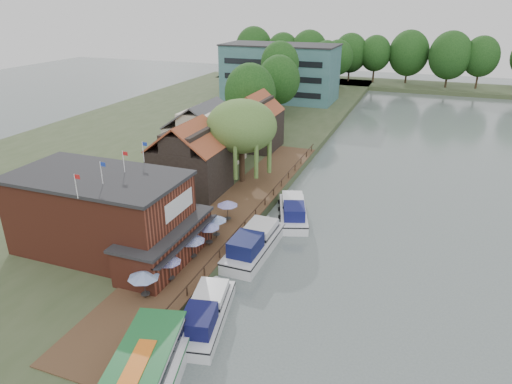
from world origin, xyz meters
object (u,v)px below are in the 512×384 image
(swan, at_px, (171,357))
(cottage_c, at_px, (255,121))
(cottage_a, at_px, (190,157))
(cruiser_1, at_px, (254,240))
(umbrella_0, at_px, (144,285))
(umbrella_2, at_px, (192,247))
(cottage_b, at_px, (205,133))
(willow, at_px, (242,142))
(cruiser_2, at_px, (293,208))
(pub, at_px, (119,216))
(hotel_block, at_px, (280,72))
(umbrella_1, at_px, (170,269))
(cruiser_0, at_px, (206,310))
(umbrella_4, at_px, (216,227))
(umbrella_3, at_px, (209,234))
(umbrella_5, at_px, (228,211))

(swan, bearing_deg, cottage_c, 103.42)
(cottage_a, relative_size, cruiser_1, 0.80)
(umbrella_0, height_order, umbrella_2, same)
(cottage_b, height_order, swan, cottage_b)
(willow, xyz_separation_m, cruiser_2, (8.43, -5.90, -5.02))
(cruiser_1, bearing_deg, umbrella_2, -129.55)
(cottage_a, distance_m, cruiser_2, 13.58)
(cottage_c, bearing_deg, cruiser_1, -69.55)
(pub, distance_m, willow, 20.36)
(umbrella_2, bearing_deg, hotel_block, 101.76)
(willow, relative_size, cruiser_2, 1.06)
(umbrella_1, xyz_separation_m, umbrella_2, (0.08, 3.73, 0.00))
(cruiser_0, bearing_deg, cottage_b, 104.58)
(pub, height_order, cottage_b, cottage_b)
(hotel_block, relative_size, swan, 57.73)
(umbrella_1, height_order, cruiser_2, umbrella_1)
(umbrella_0, height_order, cruiser_0, umbrella_0)
(hotel_block, xyz_separation_m, umbrella_4, (14.82, -65.69, -4.86))
(umbrella_0, bearing_deg, umbrella_3, 83.85)
(hotel_block, distance_m, umbrella_4, 67.52)
(umbrella_4, xyz_separation_m, cruiser_0, (4.07, -10.49, -1.12))
(cottage_a, bearing_deg, cottage_c, 86.99)
(swan, bearing_deg, umbrella_1, 120.06)
(cottage_a, bearing_deg, cruiser_2, -3.97)
(umbrella_0, distance_m, cruiser_2, 20.41)
(pub, relative_size, cruiser_2, 2.03)
(umbrella_2, distance_m, cruiser_2, 14.22)
(cottage_b, relative_size, cottage_c, 1.13)
(hotel_block, bearing_deg, cottage_c, -77.80)
(umbrella_3, height_order, cruiser_1, umbrella_3)
(pub, height_order, umbrella_3, pub)
(umbrella_3, relative_size, cruiser_1, 0.22)
(cottage_b, distance_m, willow, 9.07)
(umbrella_1, distance_m, umbrella_3, 6.48)
(cottage_c, xyz_separation_m, swan, (10.36, -43.41, -5.03))
(cottage_a, xyz_separation_m, cruiser_1, (11.56, -9.33, -3.92))
(cottage_a, distance_m, umbrella_2, 16.22)
(umbrella_2, distance_m, umbrella_5, 7.90)
(umbrella_1, height_order, swan, umbrella_1)
(cruiser_2, bearing_deg, umbrella_1, -126.72)
(hotel_block, relative_size, cottage_b, 2.65)
(umbrella_2, relative_size, umbrella_4, 1.00)
(pub, relative_size, umbrella_5, 8.42)
(cruiser_2, bearing_deg, hotel_block, 90.42)
(cruiser_2, distance_m, swan, 23.58)
(umbrella_1, xyz_separation_m, cruiser_1, (4.06, 8.42, -0.96))
(pub, height_order, swan, pub)
(pub, relative_size, umbrella_1, 8.42)
(pub, relative_size, cottage_b, 2.08)
(cottage_c, distance_m, swan, 44.91)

